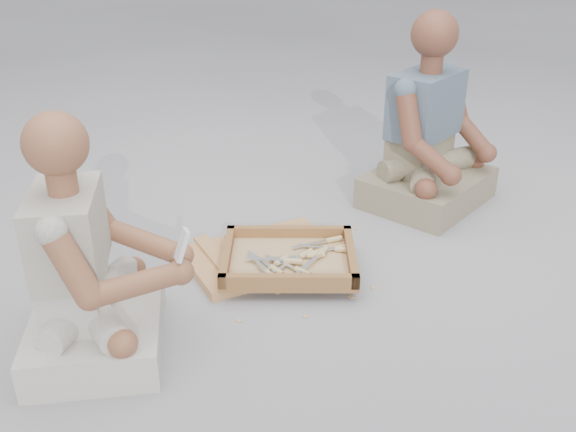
{
  "coord_description": "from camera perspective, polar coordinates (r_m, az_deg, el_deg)",
  "views": [
    {
      "loc": [
        -0.33,
        -1.85,
        1.32
      ],
      "look_at": [
        -0.07,
        0.2,
        0.3
      ],
      "focal_mm": 40.0,
      "sensor_mm": 36.0,
      "label": 1
    }
  ],
  "objects": [
    {
      "name": "chisel_11",
      "position": [
        2.41,
        0.95,
        -4.81
      ],
      "size": [
        0.16,
        0.18,
        0.02
      ],
      "rotation": [
        0.0,
        0.0,
        -0.84
      ],
      "color": "silver",
      "rests_on": "tool_tray"
    },
    {
      "name": "wood_chip_8",
      "position": [
        2.66,
        3.99,
        -3.5
      ],
      "size": [
        0.02,
        0.02,
        0.0
      ],
      "primitive_type": "cube",
      "rotation": [
        0.0,
        0.0,
        0.59
      ],
      "color": "tan",
      "rests_on": "ground"
    },
    {
      "name": "chisel_9",
      "position": [
        2.51,
        2.78,
        -3.45
      ],
      "size": [
        0.15,
        0.18,
        0.02
      ],
      "rotation": [
        0.0,
        0.0,
        0.88
      ],
      "color": "silver",
      "rests_on": "tool_tray"
    },
    {
      "name": "wood_chip_1",
      "position": [
        2.74,
        -5.6,
        -2.67
      ],
      "size": [
        0.02,
        0.02,
        0.0
      ],
      "primitive_type": "cube",
      "rotation": [
        0.0,
        0.0,
        2.56
      ],
      "color": "tan",
      "rests_on": "ground"
    },
    {
      "name": "wood_chip_9",
      "position": [
        2.29,
        1.56,
        -8.9
      ],
      "size": [
        0.02,
        0.02,
        0.0
      ],
      "primitive_type": "cube",
      "rotation": [
        0.0,
        0.0,
        0.32
      ],
      "color": "tan",
      "rests_on": "ground"
    },
    {
      "name": "craftsman",
      "position": [
        2.1,
        -17.32,
        -5.05
      ],
      "size": [
        0.53,
        0.52,
        0.8
      ],
      "rotation": [
        0.0,
        0.0,
        -1.56
      ],
      "color": "beige",
      "rests_on": "ground"
    },
    {
      "name": "wood_chip_6",
      "position": [
        2.65,
        -3.56,
        -3.68
      ],
      "size": [
        0.02,
        0.02,
        0.0
      ],
      "primitive_type": "cube",
      "rotation": [
        0.0,
        0.0,
        1.82
      ],
      "color": "tan",
      "rests_on": "ground"
    },
    {
      "name": "wood_chip_13",
      "position": [
        2.81,
        4.55,
        -1.82
      ],
      "size": [
        0.02,
        0.02,
        0.0
      ],
      "primitive_type": "cube",
      "rotation": [
        0.0,
        0.0,
        2.32
      ],
      "color": "tan",
      "rests_on": "ground"
    },
    {
      "name": "chisel_10",
      "position": [
        2.58,
        4.55,
        -2.84
      ],
      "size": [
        0.22,
        0.06,
        0.02
      ],
      "rotation": [
        0.0,
        0.0,
        0.18
      ],
      "color": "silver",
      "rests_on": "tool_tray"
    },
    {
      "name": "wood_chip_14",
      "position": [
        2.7,
        -1.18,
        -2.98
      ],
      "size": [
        0.02,
        0.02,
        0.0
      ],
      "primitive_type": "cube",
      "rotation": [
        0.0,
        0.0,
        0.89
      ],
      "color": "tan",
      "rests_on": "ground"
    },
    {
      "name": "chisel_0",
      "position": [
        2.38,
        -1.75,
        -5.14
      ],
      "size": [
        0.09,
        0.21,
        0.02
      ],
      "rotation": [
        0.0,
        0.0,
        -1.23
      ],
      "color": "silver",
      "rests_on": "tool_tray"
    },
    {
      "name": "wood_chip_0",
      "position": [
        2.86,
        -3.74,
        -1.3
      ],
      "size": [
        0.02,
        0.02,
        0.0
      ],
      "primitive_type": "cube",
      "rotation": [
        0.0,
        0.0,
        0.64
      ],
      "color": "tan",
      "rests_on": "ground"
    },
    {
      "name": "wood_chip_5",
      "position": [
        2.46,
        7.55,
        -6.36
      ],
      "size": [
        0.02,
        0.02,
        0.0
      ],
      "primitive_type": "cube",
      "rotation": [
        0.0,
        0.0,
        1.81
      ],
      "color": "tan",
      "rests_on": "ground"
    },
    {
      "name": "ground",
      "position": [
        2.3,
        2.35,
        -8.82
      ],
      "size": [
        60.0,
        60.0,
        0.0
      ],
      "primitive_type": "plane",
      "color": "#9C9CA1",
      "rests_on": "ground"
    },
    {
      "name": "companion",
      "position": [
        3.09,
        12.42,
        6.39
      ],
      "size": [
        0.74,
        0.73,
        0.9
      ],
      "rotation": [
        0.0,
        0.0,
        3.88
      ],
      "color": "gray",
      "rests_on": "ground"
    },
    {
      "name": "mobile_phone",
      "position": [
        1.96,
        -9.41,
        -2.56
      ],
      "size": [
        0.06,
        0.05,
        0.1
      ],
      "rotation": [
        -0.35,
        0.0,
        -1.3
      ],
      "color": "silver",
      "rests_on": "craftsman"
    },
    {
      "name": "wood_chip_2",
      "position": [
        2.62,
        4.99,
        -4.05
      ],
      "size": [
        0.02,
        0.02,
        0.0
      ],
      "primitive_type": "cube",
      "rotation": [
        0.0,
        0.0,
        0.85
      ],
      "color": "tan",
      "rests_on": "ground"
    },
    {
      "name": "wood_chip_3",
      "position": [
        2.88,
        5.93,
        -1.16
      ],
      "size": [
        0.02,
        0.02,
        0.0
      ],
      "primitive_type": "cube",
      "rotation": [
        0.0,
        0.0,
        0.95
      ],
      "color": "tan",
      "rests_on": "ground"
    },
    {
      "name": "chisel_2",
      "position": [
        2.51,
        1.23,
        -3.57
      ],
      "size": [
        0.18,
        0.16,
        0.02
      ],
      "rotation": [
        0.0,
        0.0,
        0.7
      ],
      "color": "silver",
      "rests_on": "tool_tray"
    },
    {
      "name": "chisel_5",
      "position": [
        2.43,
        -1.31,
        -4.67
      ],
      "size": [
        0.13,
        0.2,
        0.02
      ],
      "rotation": [
        0.0,
        0.0,
        -1.04
      ],
      "color": "silver",
      "rests_on": "tool_tray"
    },
    {
      "name": "wood_chip_12",
      "position": [
        2.27,
        -4.37,
        -9.28
      ],
      "size": [
        0.02,
        0.02,
        0.0
      ],
      "primitive_type": "cube",
      "rotation": [
        0.0,
        0.0,
        2.48
      ],
      "color": "tan",
      "rests_on": "ground"
    },
    {
      "name": "wood_chip_7",
      "position": [
        2.41,
        5.65,
        -7.14
      ],
      "size": [
        0.02,
        0.02,
        0.0
      ],
      "primitive_type": "cube",
      "rotation": [
        0.0,
        0.0,
        2.06
      ],
      "color": "tan",
      "rests_on": "ground"
    },
    {
      "name": "carved_panel",
      "position": [
        2.62,
        -2.25,
        -3.53
      ],
      "size": [
        0.7,
        0.58,
        0.04
      ],
      "primitive_type": "cube",
      "rotation": [
        0.0,
        0.0,
        0.35
      ],
      "color": "#AF7443",
      "rests_on": "ground"
    },
    {
      "name": "tool_tray",
      "position": [
        2.51,
        0.08,
        -3.87
      ],
      "size": [
        0.56,
        0.48,
        0.07
      ],
      "rotation": [
        0.0,
        0.0,
        -0.13
      ],
      "color": "brown",
      "rests_on": "carved_panel"
    },
    {
      "name": "chisel_8",
      "position": [
        2.51,
        1.99,
        -3.53
      ],
      "size": [
        0.22,
        0.03,
        0.02
      ],
      "rotation": [
        0.0,
        0.0,
        0.03
      ],
      "color": "silver",
      "rests_on": "tool_tray"
    },
    {
      "name": "chisel_7",
      "position": [
        2.47,
        -0.94,
        -4.2
      ],
      "size": [
        0.17,
        0.17,
        0.02
      ],
      "rotation": [
        0.0,
        0.0,
        0.79
      ],
      "color": "silver",
      "rests_on": "tool_tray"
    },
    {
      "name": "wood_chip_15",
      "position": [
        2.74,
        -7.39,
        -2.73
      ],
      "size": [
        0.02,
        0.02,
        0.0
      ],
      "primitive_type": "cube",
      "rotation": [
        0.0,
        0.0,
        0.63
      ],
      "color": "tan",
      "rests_on": "ground"
    },
    {
      "name": "chisel_1",
      "position": [
        2.46,
        -0.05,
        -4.0
      ],
      "size": [
        0.22,
        0.07,
        0.02
      ],
      "rotation": [
        0.0,
        0.0,
        -0.26
      ],
      "color": "silver",
      "rests_on": "tool_tray"
    },
    {
      "name": "chisel_3",
      "position": [
        2.53,
        2.1,
        -3.38
      ],
      "size": [
        0.21,
        0.11,
        0.02
      ],
      "rotation": [
        0.0,
        0.0,
        0.42
      ],
      "color": "silver",
      "rests_on": "tool_tray"
    },
    {
      "name": "wood_chip_4",
      "position": [
        2.61,
        -7.05,
        -4.35
      ],
      "size": [
        0.02,
        0.02,
        0.0
      ],
      "primitive_type": "cube",
      "rotation": [
        0.0,
        0.0,
        1.5
      ],
      "color": "tan",
      "rests_on": "ground"
    },
    {
      "name": "wood_chip_10",
      "position": [
        2.55,
        -1.28,
        -4.87
      ],
      "size": [
        0.02,
        0.02,
        0.0
      ],
      "primitive_type": "cube",
      "rotation": [
        0.0,
        0.0,
        1.09
      ],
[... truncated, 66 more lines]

